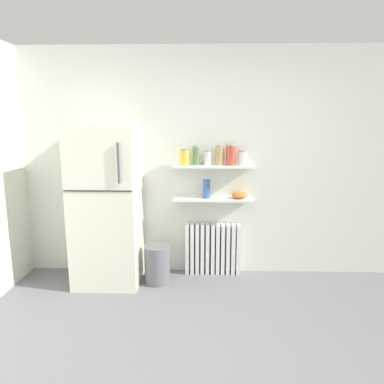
{
  "coord_description": "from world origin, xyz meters",
  "views": [
    {
      "loc": [
        -0.12,
        -2.11,
        1.79
      ],
      "look_at": [
        -0.23,
        1.6,
        1.05
      ],
      "focal_mm": 33.72,
      "sensor_mm": 36.0,
      "label": 1
    }
  ],
  "objects": [
    {
      "name": "storage_jar_5",
      "position": [
        0.32,
        1.89,
        1.38
      ],
      "size": [
        0.1,
        0.1,
        0.17
      ],
      "color": "silver",
      "rests_on": "wall_shelf_upper"
    },
    {
      "name": "storage_jar_4",
      "position": [
        0.19,
        1.89,
        1.41
      ],
      "size": [
        0.12,
        0.12,
        0.23
      ],
      "color": "#C64C38",
      "rests_on": "wall_shelf_upper"
    },
    {
      "name": "refrigerator",
      "position": [
        -1.17,
        1.68,
        0.88
      ],
      "size": [
        0.7,
        0.66,
        1.75
      ],
      "color": "silver",
      "rests_on": "ground_plane"
    },
    {
      "name": "vase",
      "position": [
        -0.08,
        1.89,
        1.03
      ],
      "size": [
        0.08,
        0.08,
        0.22
      ],
      "primitive_type": "cylinder",
      "color": "#38609E",
      "rests_on": "wall_shelf_lower"
    },
    {
      "name": "storage_jar_3",
      "position": [
        0.06,
        1.89,
        1.41
      ],
      "size": [
        0.09,
        0.09,
        0.22
      ],
      "color": "tan",
      "rests_on": "wall_shelf_upper"
    },
    {
      "name": "radiator",
      "position": [
        -0.0,
        1.92,
        0.3
      ],
      "size": [
        0.64,
        0.12,
        0.6
      ],
      "color": "white",
      "rests_on": "ground_plane"
    },
    {
      "name": "shelf_bowl",
      "position": [
        0.29,
        1.89,
        0.96
      ],
      "size": [
        0.18,
        0.18,
        0.08
      ],
      "primitive_type": "ellipsoid",
      "color": "orange",
      "rests_on": "wall_shelf_lower"
    },
    {
      "name": "wall_shelf_upper",
      "position": [
        -0.0,
        1.89,
        1.29
      ],
      "size": [
        0.91,
        0.22,
        0.02
      ],
      "primitive_type": "cube",
      "color": "white"
    },
    {
      "name": "back_wall",
      "position": [
        0.0,
        2.05,
        1.3
      ],
      "size": [
        7.04,
        0.1,
        2.6
      ],
      "primitive_type": "cube",
      "color": "silver",
      "rests_on": "ground_plane"
    },
    {
      "name": "wall_shelf_lower",
      "position": [
        -0.0,
        1.89,
        0.91
      ],
      "size": [
        0.91,
        0.22,
        0.02
      ],
      "primitive_type": "cube",
      "color": "white"
    },
    {
      "name": "ground_plane",
      "position": [
        0.0,
        0.5,
        0.0
      ],
      "size": [
        7.04,
        7.04,
        0.0
      ],
      "primitive_type": "plane",
      "color": "slate"
    },
    {
      "name": "trash_bin",
      "position": [
        -0.63,
        1.65,
        0.21
      ],
      "size": [
        0.28,
        0.28,
        0.43
      ],
      "primitive_type": "cylinder",
      "color": "slate",
      "rests_on": "ground_plane"
    },
    {
      "name": "storage_jar_2",
      "position": [
        -0.07,
        1.89,
        1.38
      ],
      "size": [
        0.08,
        0.08,
        0.17
      ],
      "color": "silver",
      "rests_on": "wall_shelf_upper"
    },
    {
      "name": "storage_jar_1",
      "position": [
        -0.19,
        1.89,
        1.41
      ],
      "size": [
        0.08,
        0.08,
        0.22
      ],
      "color": "#5B7F4C",
      "rests_on": "wall_shelf_upper"
    },
    {
      "name": "storage_jar_0",
      "position": [
        -0.32,
        1.89,
        1.39
      ],
      "size": [
        0.11,
        0.11,
        0.18
      ],
      "color": "yellow",
      "rests_on": "wall_shelf_upper"
    }
  ]
}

